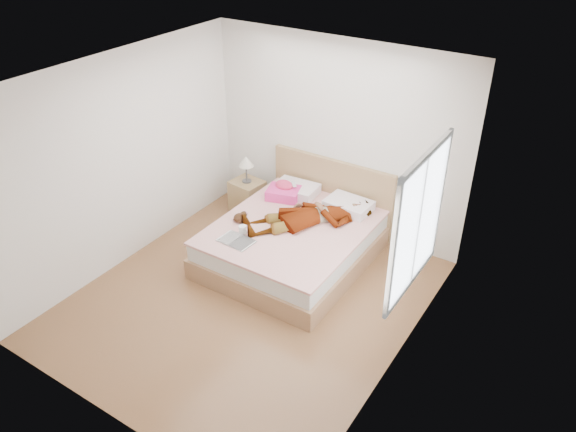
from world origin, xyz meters
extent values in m
plane|color=#503319|center=(0.00, 0.00, 0.00)|extent=(4.00, 4.00, 0.00)
imported|color=silver|center=(0.13, 1.17, 0.63)|extent=(1.58, 1.70, 0.23)
ellipsoid|color=black|center=(-0.44, 1.62, 0.55)|extent=(0.55, 0.60, 0.07)
cube|color=silver|center=(-0.37, 1.57, 0.70)|extent=(0.11, 0.10, 0.05)
plane|color=white|center=(0.00, 0.00, 2.60)|extent=(4.00, 4.00, 0.00)
plane|color=silver|center=(0.00, 2.00, 1.30)|extent=(3.60, 0.00, 3.60)
plane|color=silver|center=(0.00, -2.00, 1.30)|extent=(3.60, 0.00, 3.60)
plane|color=silver|center=(-1.80, 0.00, 1.30)|extent=(0.00, 4.00, 4.00)
plane|color=silver|center=(1.80, 0.00, 1.30)|extent=(0.00, 4.00, 4.00)
cube|color=white|center=(1.78, 0.30, 1.50)|extent=(0.02, 1.10, 1.30)
cube|color=silver|center=(1.78, -0.28, 1.50)|extent=(0.04, 0.06, 1.42)
cube|color=silver|center=(1.78, 0.88, 1.50)|extent=(0.04, 0.06, 1.42)
cube|color=silver|center=(1.78, 0.30, 0.82)|extent=(0.04, 1.22, 0.06)
cube|color=silver|center=(1.78, 0.30, 2.18)|extent=(0.04, 1.22, 0.06)
cube|color=silver|center=(1.77, 0.30, 1.50)|extent=(0.03, 0.04, 1.30)
cube|color=olive|center=(0.00, 0.95, 0.13)|extent=(1.78, 2.08, 0.26)
cube|color=silver|center=(0.00, 0.95, 0.37)|extent=(1.70, 2.00, 0.22)
cube|color=silver|center=(0.00, 0.95, 0.49)|extent=(1.74, 2.04, 0.03)
cube|color=olive|center=(0.00, 1.96, 0.50)|extent=(1.80, 0.07, 1.00)
cube|color=white|center=(-0.40, 1.67, 0.57)|extent=(0.61, 0.44, 0.13)
cube|color=white|center=(0.40, 1.67, 0.57)|extent=(0.60, 0.43, 0.13)
cube|color=#FF45A6|center=(-0.48, 1.48, 0.58)|extent=(0.50, 0.45, 0.14)
ellipsoid|color=#EC4063|center=(-0.50, 1.53, 0.67)|extent=(0.27, 0.21, 0.13)
cube|color=white|center=(-0.37, 0.30, 0.52)|extent=(0.43, 0.30, 0.01)
cube|color=white|center=(-0.48, 0.30, 0.52)|extent=(0.22, 0.29, 0.02)
cube|color=black|center=(-0.27, 0.29, 0.52)|extent=(0.22, 0.29, 0.02)
cylinder|color=white|center=(-0.41, 0.48, 0.56)|extent=(0.12, 0.12, 0.11)
torus|color=white|center=(-0.36, 0.46, 0.57)|extent=(0.08, 0.04, 0.08)
cylinder|color=black|center=(-0.41, 0.48, 0.61)|extent=(0.10, 0.10, 0.00)
ellipsoid|color=black|center=(-0.61, 0.67, 0.57)|extent=(0.15, 0.17, 0.11)
ellipsoid|color=beige|center=(-0.61, 0.66, 0.58)|extent=(0.08, 0.09, 0.06)
sphere|color=#321B0D|center=(-0.60, 0.75, 0.58)|extent=(0.08, 0.08, 0.08)
sphere|color=#FEA6CA|center=(-0.62, 0.78, 0.59)|extent=(0.03, 0.03, 0.03)
sphere|color=pink|center=(-0.56, 0.78, 0.59)|extent=(0.03, 0.03, 0.03)
ellipsoid|color=black|center=(-0.66, 0.64, 0.54)|extent=(0.04, 0.05, 0.03)
ellipsoid|color=black|center=(-0.56, 0.63, 0.54)|extent=(0.04, 0.05, 0.03)
cube|color=olive|center=(-1.16, 1.57, 0.26)|extent=(0.47, 0.43, 0.52)
cylinder|color=#454545|center=(-1.16, 1.57, 0.53)|extent=(0.15, 0.15, 0.02)
cylinder|color=#4F4F4F|center=(-1.16, 1.57, 0.66)|extent=(0.03, 0.03, 0.26)
cone|color=beige|center=(-1.16, 1.57, 0.84)|extent=(0.23, 0.23, 0.15)
camera|label=1|loc=(3.13, -4.00, 4.21)|focal=35.00mm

